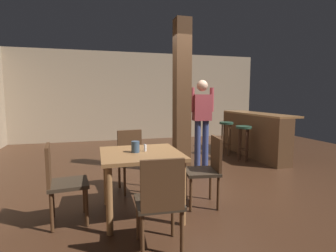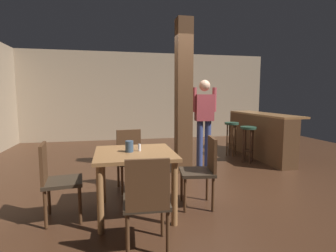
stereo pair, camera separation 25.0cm
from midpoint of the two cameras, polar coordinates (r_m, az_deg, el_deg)
The scene contains 14 objects.
ground_plane at distance 4.51m, azimuth 5.56°, elevation -11.83°, with size 10.80×10.80×0.00m, color #382114.
wall_back at distance 8.67m, azimuth -3.44°, elevation 6.43°, with size 8.00×0.10×2.80m, color gray.
pillar at distance 4.85m, azimuth 4.89°, elevation 6.29°, with size 0.28×0.28×2.80m, color #4C301C.
dining_table at distance 3.17m, azimuth -4.96°, elevation -7.94°, with size 0.93×0.93×0.76m.
chair_north at distance 4.04m, azimuth -6.41°, elevation -6.56°, with size 0.47×0.47×0.89m.
chair_east at distance 3.44m, azimuth 9.70°, elevation -8.98°, with size 0.48×0.48×0.89m.
chair_west at distance 3.21m, azimuth -21.23°, elevation -10.44°, with size 0.46×0.46×0.89m.
chair_south at distance 2.42m, azimuth -1.60°, elevation -15.64°, with size 0.44×0.44×0.89m.
napkin_cup at distance 3.12m, azimuth -6.15°, elevation -4.45°, with size 0.10×0.10×0.13m, color #33475B.
salt_shaker at distance 3.17m, azimuth -4.00°, elevation -4.70°, with size 0.03×0.03×0.09m, color silver.
standing_person at distance 5.07m, azimuth 9.28°, elevation 1.74°, with size 0.47×0.23×1.72m.
bar_counter at distance 6.46m, azimuth 20.26°, elevation -1.84°, with size 0.56×2.27×1.02m.
bar_stool_near at distance 5.87m, azimuth 18.22°, elevation -2.06°, with size 0.34×0.34×0.77m.
bar_stool_mid at distance 6.39m, azimuth 14.75°, elevation -1.12°, with size 0.33×0.33×0.80m.
Camera 2 is at (-1.19, -4.10, 1.42)m, focal length 28.00 mm.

